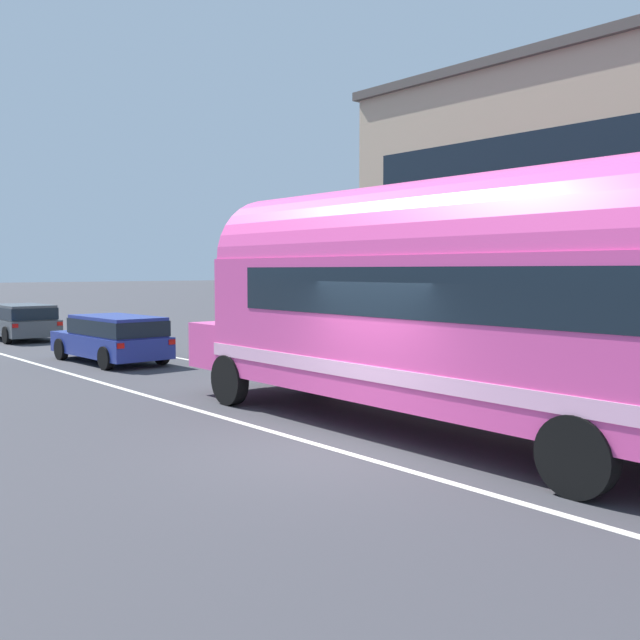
% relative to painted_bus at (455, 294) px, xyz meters
% --- Properties ---
extents(ground_plane, '(300.00, 300.00, 0.00)m').
position_rel_painted_bus_xyz_m(ground_plane, '(-1.88, 0.63, -2.30)').
color(ground_plane, '#38383D').
extents(lane_markings, '(3.92, 80.00, 0.01)m').
position_rel_painted_bus_xyz_m(lane_markings, '(-0.13, 12.63, -2.30)').
color(lane_markings, silver).
rests_on(lane_markings, ground).
extents(painted_bus, '(2.75, 12.11, 4.12)m').
position_rel_painted_bus_xyz_m(painted_bus, '(0.00, 0.00, 0.00)').
color(painted_bus, '#EA4C9E').
rests_on(painted_bus, ground).
extents(car_lead, '(1.99, 4.44, 1.37)m').
position_rel_painted_bus_xyz_m(car_lead, '(-0.06, 12.37, -1.51)').
color(car_lead, navy).
rests_on(car_lead, ground).
extents(car_second, '(1.99, 4.26, 1.37)m').
position_rel_painted_bus_xyz_m(car_second, '(0.15, 21.04, -1.52)').
color(car_second, '#474C51').
rests_on(car_second, ground).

